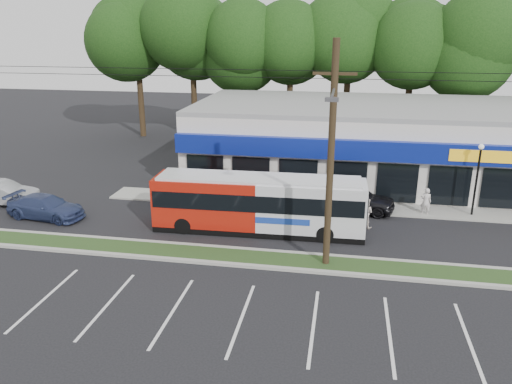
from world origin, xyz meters
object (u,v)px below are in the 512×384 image
object	(u,v)px
metrobus	(259,203)
car_silver	(1,193)
utility_pole	(327,151)
car_blue	(46,207)
pedestrian_b	(366,213)
lamp_post	(478,172)
pedestrian_a	(426,202)
car_dark	(354,198)

from	to	relation	value
metrobus	car_silver	bearing A→B (deg)	173.90
metrobus	car_silver	xyz separation A→B (m)	(-16.26, 1.31, -0.86)
car_silver	utility_pole	bearing A→B (deg)	-107.45
utility_pole	metrobus	xyz separation A→B (m)	(-3.57, 3.57, -3.83)
car_blue	pedestrian_b	size ratio (longest dim) A/B	2.73
utility_pole	lamp_post	size ratio (longest dim) A/B	11.76
utility_pole	car_blue	world-z (taller)	utility_pole
pedestrian_a	car_dark	bearing A→B (deg)	4.29
lamp_post	car_dark	distance (m)	6.99
car_dark	pedestrian_b	bearing A→B (deg)	-155.49
utility_pole	car_dark	bearing A→B (deg)	79.24
lamp_post	car_dark	size ratio (longest dim) A/B	0.90
car_blue	metrobus	bearing A→B (deg)	-81.31
metrobus	pedestrian_a	distance (m)	9.96
utility_pole	metrobus	world-z (taller)	utility_pole
lamp_post	car_blue	distance (m)	24.52
car_blue	pedestrian_b	distance (m)	17.98
car_dark	car_silver	world-z (taller)	car_dark
car_blue	car_dark	bearing A→B (deg)	-68.77
metrobus	pedestrian_b	size ratio (longest dim) A/B	6.72
utility_pole	pedestrian_a	size ratio (longest dim) A/B	30.54
metrobus	car_blue	xyz separation A→B (m)	(-12.26, -0.32, -0.92)
car_silver	pedestrian_b	xyz separation A→B (m)	(21.88, 0.19, 0.11)
car_dark	pedestrian_a	distance (m)	4.08
lamp_post	pedestrian_a	xyz separation A→B (m)	(-2.65, -0.30, -1.85)
metrobus	car_silver	size ratio (longest dim) A/B	2.54
utility_pole	car_silver	size ratio (longest dim) A/B	11.37
pedestrian_a	pedestrian_b	distance (m)	4.28
pedestrian_a	pedestrian_b	size ratio (longest dim) A/B	0.98
car_dark	car_blue	size ratio (longest dim) A/B	1.04
lamp_post	car_dark	bearing A→B (deg)	-177.45
metrobus	car_dark	world-z (taller)	metrobus
car_dark	car_blue	xyz separation A→B (m)	(-17.27, -4.32, -0.15)
car_dark	car_silver	xyz separation A→B (m)	(-21.27, -2.69, -0.08)
car_blue	pedestrian_b	bearing A→B (deg)	-77.00
car_silver	pedestrian_a	xyz separation A→B (m)	(25.35, 2.69, 0.09)
metrobus	car_dark	xyz separation A→B (m)	(5.01, 4.00, -0.78)
pedestrian_a	car_silver	bearing A→B (deg)	10.35
utility_pole	metrobus	bearing A→B (deg)	134.95
car_dark	metrobus	bearing A→B (deg)	139.38
metrobus	car_dark	size ratio (longest dim) A/B	2.36
metrobus	pedestrian_b	distance (m)	5.86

